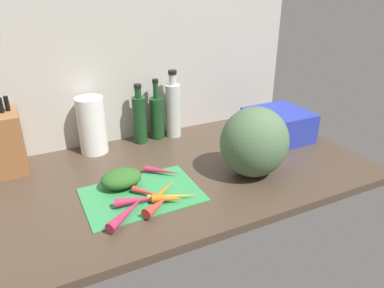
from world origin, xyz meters
TOP-DOWN VIEW (x-y plane):
  - ground_plane at (0.00, 0.00)cm, footprint 170.00×80.00cm
  - wall_back at (0.00, 38.50)cm, footprint 170.00×3.00cm
  - cutting_board at (-5.91, -11.13)cm, footprint 38.65×26.54cm
  - carrot_0 at (-4.66, -13.08)cm, footprint 8.62×9.83cm
  - carrot_1 at (0.91, -14.38)cm, footprint 11.51×9.97cm
  - carrot_2 at (5.42, -2.08)cm, footprint 11.95×11.27cm
  - carrot_3 at (-4.73, -22.52)cm, footprint 11.24×8.80cm
  - carrot_4 at (0.46, -20.04)cm, footprint 10.39×7.29cm
  - carrot_5 at (-8.66, -16.69)cm, footprint 15.98×6.04cm
  - carrot_6 at (-13.89, -21.48)cm, footprint 16.10×13.74cm
  - carrot_7 at (2.26, -19.03)cm, footprint 16.60×7.31cm
  - carrot_greens_pile at (-10.57, -3.55)cm, footprint 14.21×10.93cm
  - winter_squash at (36.11, -15.19)cm, footprint 25.50×23.34cm
  - knife_block at (-44.60, 27.71)cm, footprint 11.87×15.97cm
  - paper_towel_roll at (-12.60, 29.50)cm, footprint 11.21×11.21cm
  - bottle_0 at (7.95, 30.09)cm, footprint 5.83×5.83cm
  - bottle_1 at (16.40, 31.46)cm, footprint 6.26×6.26cm
  - bottle_2 at (23.93, 30.19)cm, footprint 6.77×6.77cm
  - dish_rack at (64.71, 6.48)cm, footprint 25.09×24.15cm

SIDE VIEW (x-z plane):
  - ground_plane at x=0.00cm, z-range -3.00..0.00cm
  - cutting_board at x=-5.91cm, z-range 0.00..0.80cm
  - carrot_7 at x=2.26cm, z-range 0.80..2.84cm
  - carrot_0 at x=-4.66cm, z-range 0.80..3.05cm
  - carrot_1 at x=0.91cm, z-range 0.80..3.11cm
  - carrot_2 at x=5.42cm, z-range 0.80..3.15cm
  - carrot_4 at x=0.46cm, z-range 0.80..3.64cm
  - carrot_5 at x=-8.66cm, z-range 0.80..3.76cm
  - carrot_6 at x=-13.89cm, z-range 0.80..4.04cm
  - carrot_3 at x=-4.73cm, z-range 0.80..4.37cm
  - carrot_greens_pile at x=-10.57cm, z-range 0.80..6.81cm
  - dish_rack at x=64.71cm, z-range 0.00..13.00cm
  - bottle_1 at x=16.40cm, z-range -3.42..23.79cm
  - bottle_0 at x=7.95cm, z-range -2.03..24.35cm
  - knife_block at x=-44.60cm, z-range -2.53..25.88cm
  - paper_towel_roll at x=-12.60cm, z-range 0.00..23.63cm
  - winter_squash at x=36.11cm, z-range 0.00..25.87cm
  - bottle_2 at x=23.93cm, z-range -2.23..28.25cm
  - wall_back at x=0.00cm, z-range 0.00..60.00cm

